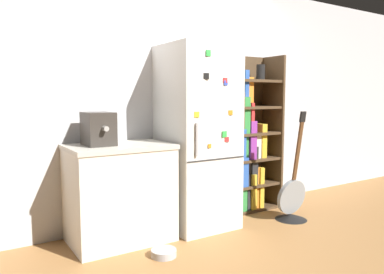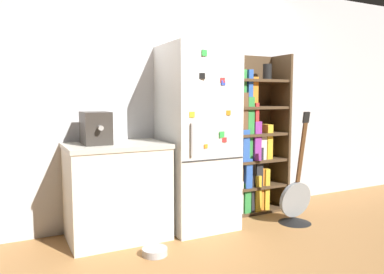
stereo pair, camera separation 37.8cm
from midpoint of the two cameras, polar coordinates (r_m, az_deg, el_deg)
The scene contains 8 objects.
ground_plane at distance 3.88m, azimuth -1.16°, elevation -13.73°, with size 16.00×16.00×0.00m, color #A87542.
wall_back at distance 4.07m, azimuth -4.69°, elevation 5.83°, with size 8.00×0.05×2.60m.
refrigerator at distance 3.77m, azimuth -2.09°, elevation -0.03°, with size 0.66×0.70×1.83m.
bookshelf at distance 4.32m, azimuth 4.96°, elevation -0.91°, with size 0.80×0.38×1.80m.
kitchen_counter at distance 3.55m, azimuth -14.03°, elevation -8.28°, with size 0.91×0.63×0.89m.
espresso_machine at distance 3.44m, azimuth -17.17°, elevation 1.19°, with size 0.24×0.37×0.29m.
guitar at distance 4.18m, azimuth 12.42°, elevation -10.00°, with size 0.38×0.34×1.17m.
pet_bowl at distance 3.26m, azimuth -7.80°, elevation -17.10°, with size 0.21×0.21×0.06m.
Camera 1 is at (-2.06, -3.03, 1.31)m, focal length 35.00 mm.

